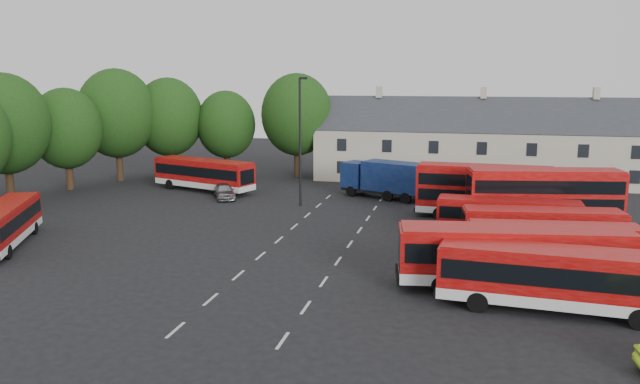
{
  "coord_description": "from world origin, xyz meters",
  "views": [
    {
      "loc": [
        12.27,
        -38.12,
        11.2
      ],
      "look_at": [
        1.34,
        8.81,
        2.2
      ],
      "focal_mm": 35.0,
      "sensor_mm": 36.0,
      "label": 1
    }
  ],
  "objects_px": {
    "bus_dd_south": "(544,195)",
    "bus_west": "(4,222)",
    "bus_row_a": "(557,275)",
    "lamppost": "(300,138)",
    "box_truck": "(384,177)",
    "silver_car": "(224,191)"
  },
  "relations": [
    {
      "from": "lamppost",
      "to": "bus_dd_south",
      "type": "bearing_deg",
      "value": -11.91
    },
    {
      "from": "box_truck",
      "to": "silver_car",
      "type": "bearing_deg",
      "value": -143.7
    },
    {
      "from": "bus_row_a",
      "to": "bus_west",
      "type": "relative_size",
      "value": 1.13
    },
    {
      "from": "bus_row_a",
      "to": "bus_dd_south",
      "type": "bearing_deg",
      "value": 90.2
    },
    {
      "from": "bus_west",
      "to": "lamppost",
      "type": "bearing_deg",
      "value": -65.94
    },
    {
      "from": "bus_dd_south",
      "to": "silver_car",
      "type": "xyz_separation_m",
      "value": [
        -27.3,
        5.64,
        -1.84
      ]
    },
    {
      "from": "bus_west",
      "to": "silver_car",
      "type": "distance_m",
      "value": 20.42
    },
    {
      "from": "bus_dd_south",
      "to": "silver_car",
      "type": "distance_m",
      "value": 27.94
    },
    {
      "from": "bus_west",
      "to": "lamppost",
      "type": "height_order",
      "value": "lamppost"
    },
    {
      "from": "bus_row_a",
      "to": "bus_west",
      "type": "height_order",
      "value": "bus_row_a"
    },
    {
      "from": "bus_west",
      "to": "box_truck",
      "type": "bearing_deg",
      "value": -68.53
    },
    {
      "from": "bus_west",
      "to": "bus_dd_south",
      "type": "bearing_deg",
      "value": -93.22
    },
    {
      "from": "bus_row_a",
      "to": "lamppost",
      "type": "height_order",
      "value": "lamppost"
    },
    {
      "from": "bus_dd_south",
      "to": "bus_west",
      "type": "distance_m",
      "value": 37.69
    },
    {
      "from": "bus_west",
      "to": "silver_car",
      "type": "relative_size",
      "value": 2.33
    },
    {
      "from": "lamppost",
      "to": "bus_west",
      "type": "bearing_deg",
      "value": -132.36
    },
    {
      "from": "bus_row_a",
      "to": "box_truck",
      "type": "bearing_deg",
      "value": 118.31
    },
    {
      "from": "bus_row_a",
      "to": "bus_dd_south",
      "type": "relative_size",
      "value": 1.0
    },
    {
      "from": "bus_row_a",
      "to": "bus_west",
      "type": "distance_m",
      "value": 34.27
    },
    {
      "from": "bus_dd_south",
      "to": "box_truck",
      "type": "xyz_separation_m",
      "value": [
        -12.98,
        9.28,
        -0.63
      ]
    },
    {
      "from": "bus_row_a",
      "to": "bus_dd_south",
      "type": "xyz_separation_m",
      "value": [
        1.31,
        17.22,
        0.69
      ]
    },
    {
      "from": "bus_dd_south",
      "to": "silver_car",
      "type": "bearing_deg",
      "value": 158.44
    }
  ]
}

